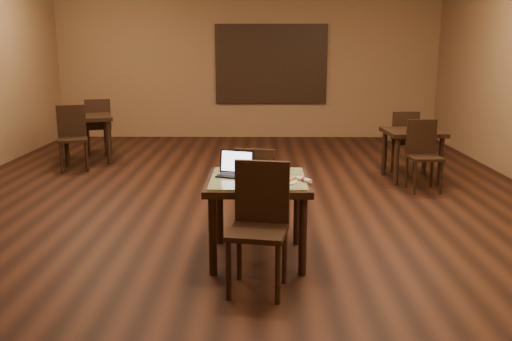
{
  "coord_description": "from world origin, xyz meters",
  "views": [
    {
      "loc": [
        0.3,
        -6.6,
        1.91
      ],
      "look_at": [
        0.25,
        -1.99,
        0.85
      ],
      "focal_mm": 38.0,
      "sensor_mm": 36.0,
      "label": 1
    }
  ],
  "objects_px": {
    "other_table_b_chair_near": "(72,134)",
    "other_table_b": "(86,124)",
    "tiled_table": "(258,189)",
    "other_table_a_chair_near": "(423,151)",
    "chair_main_far": "(257,186)",
    "other_table_a_chair_far": "(403,138)",
    "other_table_a": "(412,139)",
    "pizza_pan": "(271,171)",
    "laptop": "(236,169)",
    "other_table_b_chair_far": "(98,123)",
    "chair_main_near": "(260,219)"
  },
  "relations": [
    {
      "from": "laptop",
      "to": "other_table_b_chair_far",
      "type": "relative_size",
      "value": 0.37
    },
    {
      "from": "chair_main_far",
      "to": "other_table_b",
      "type": "relative_size",
      "value": 0.87
    },
    {
      "from": "other_table_b_chair_near",
      "to": "laptop",
      "type": "bearing_deg",
      "value": -72.16
    },
    {
      "from": "other_table_a",
      "to": "other_table_b",
      "type": "xyz_separation_m",
      "value": [
        -5.14,
        1.26,
        0.04
      ]
    },
    {
      "from": "other_table_b_chair_near",
      "to": "other_table_b",
      "type": "bearing_deg",
      "value": 67.65
    },
    {
      "from": "other_table_a_chair_far",
      "to": "other_table_a",
      "type": "bearing_deg",
      "value": 86.06
    },
    {
      "from": "chair_main_far",
      "to": "other_table_b_chair_near",
      "type": "distance_m",
      "value": 4.27
    },
    {
      "from": "other_table_a",
      "to": "pizza_pan",
      "type": "bearing_deg",
      "value": -130.19
    },
    {
      "from": "tiled_table",
      "to": "laptop",
      "type": "height_order",
      "value": "laptop"
    },
    {
      "from": "other_table_a_chair_near",
      "to": "other_table_a_chair_far",
      "type": "bearing_deg",
      "value": 86.06
    },
    {
      "from": "other_table_b",
      "to": "other_table_a_chair_far",
      "type": "bearing_deg",
      "value": -27.34
    },
    {
      "from": "other_table_a_chair_near",
      "to": "other_table_b_chair_near",
      "type": "distance_m",
      "value": 5.31
    },
    {
      "from": "pizza_pan",
      "to": "other_table_b_chair_near",
      "type": "bearing_deg",
      "value": 131.52
    },
    {
      "from": "tiled_table",
      "to": "laptop",
      "type": "relative_size",
      "value": 2.49
    },
    {
      "from": "laptop",
      "to": "pizza_pan",
      "type": "bearing_deg",
      "value": 41.04
    },
    {
      "from": "tiled_table",
      "to": "chair_main_far",
      "type": "height_order",
      "value": "chair_main_far"
    },
    {
      "from": "other_table_a",
      "to": "tiled_table",
      "type": "bearing_deg",
      "value": -129.46
    },
    {
      "from": "pizza_pan",
      "to": "other_table_a_chair_far",
      "type": "height_order",
      "value": "other_table_a_chair_far"
    },
    {
      "from": "other_table_b",
      "to": "other_table_b_chair_far",
      "type": "distance_m",
      "value": 0.6
    },
    {
      "from": "chair_main_near",
      "to": "other_table_b_chair_near",
      "type": "xyz_separation_m",
      "value": [
        -2.97,
        4.33,
        -0.01
      ]
    },
    {
      "from": "chair_main_far",
      "to": "other_table_b",
      "type": "bearing_deg",
      "value": -40.55
    },
    {
      "from": "laptop",
      "to": "other_table_a",
      "type": "height_order",
      "value": "laptop"
    },
    {
      "from": "other_table_a_chair_far",
      "to": "chair_main_far",
      "type": "bearing_deg",
      "value": 49.67
    },
    {
      "from": "laptop",
      "to": "pizza_pan",
      "type": "xyz_separation_m",
      "value": [
        0.32,
        0.14,
        -0.05
      ]
    },
    {
      "from": "pizza_pan",
      "to": "laptop",
      "type": "bearing_deg",
      "value": -156.47
    },
    {
      "from": "pizza_pan",
      "to": "other_table_a",
      "type": "relative_size",
      "value": 0.41
    },
    {
      "from": "chair_main_far",
      "to": "laptop",
      "type": "xyz_separation_m",
      "value": [
        -0.18,
        -0.52,
        0.3
      ]
    },
    {
      "from": "laptop",
      "to": "other_table_b_chair_near",
      "type": "relative_size",
      "value": 0.37
    },
    {
      "from": "other_table_b_chair_near",
      "to": "other_table_b_chair_far",
      "type": "relative_size",
      "value": 1.0
    },
    {
      "from": "other_table_a",
      "to": "other_table_a_chair_near",
      "type": "relative_size",
      "value": 0.87
    },
    {
      "from": "tiled_table",
      "to": "other_table_a_chair_near",
      "type": "xyz_separation_m",
      "value": [
        2.21,
        2.49,
        -0.12
      ]
    },
    {
      "from": "pizza_pan",
      "to": "other_table_b",
      "type": "xyz_separation_m",
      "value": [
        -3.05,
        4.07,
        -0.12
      ]
    },
    {
      "from": "other_table_a_chair_far",
      "to": "other_table_b",
      "type": "relative_size",
      "value": 0.89
    },
    {
      "from": "other_table_a_chair_near",
      "to": "other_table_a",
      "type": "bearing_deg",
      "value": 86.06
    },
    {
      "from": "other_table_a_chair_near",
      "to": "other_table_b_chair_far",
      "type": "bearing_deg",
      "value": 151.34
    },
    {
      "from": "other_table_a_chair_far",
      "to": "other_table_b_chair_far",
      "type": "distance_m",
      "value": 5.28
    },
    {
      "from": "tiled_table",
      "to": "other_table_b_chair_near",
      "type": "xyz_separation_m",
      "value": [
        -2.96,
        3.72,
        -0.09
      ]
    },
    {
      "from": "other_table_a",
      "to": "other_table_b",
      "type": "relative_size",
      "value": 0.78
    },
    {
      "from": "other_table_b_chair_far",
      "to": "other_table_a_chair_far",
      "type": "bearing_deg",
      "value": 146.23
    },
    {
      "from": "other_table_b_chair_near",
      "to": "other_table_a_chair_near",
      "type": "bearing_deg",
      "value": -32.8
    },
    {
      "from": "chair_main_far",
      "to": "other_table_b_chair_near",
      "type": "relative_size",
      "value": 0.92
    },
    {
      "from": "chair_main_far",
      "to": "other_table_a",
      "type": "distance_m",
      "value": 3.3
    },
    {
      "from": "tiled_table",
      "to": "pizza_pan",
      "type": "bearing_deg",
      "value": 63.55
    },
    {
      "from": "chair_main_near",
      "to": "other_table_b_chair_near",
      "type": "relative_size",
      "value": 1.01
    },
    {
      "from": "chair_main_far",
      "to": "other_table_a_chair_near",
      "type": "relative_size",
      "value": 0.98
    },
    {
      "from": "laptop",
      "to": "other_table_a_chair_far",
      "type": "relative_size",
      "value": 0.39
    },
    {
      "from": "tiled_table",
      "to": "other_table_b_chair_far",
      "type": "height_order",
      "value": "other_table_b_chair_far"
    },
    {
      "from": "pizza_pan",
      "to": "other_table_b_chair_far",
      "type": "distance_m",
      "value": 5.56
    },
    {
      "from": "laptop",
      "to": "other_table_b_chair_far",
      "type": "xyz_separation_m",
      "value": [
        -2.7,
        4.8,
        -0.25
      ]
    },
    {
      "from": "tiled_table",
      "to": "other_table_a_chair_near",
      "type": "distance_m",
      "value": 3.33
    }
  ]
}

